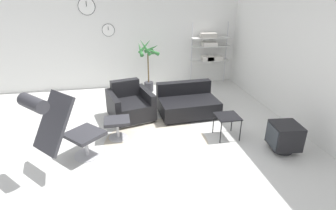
% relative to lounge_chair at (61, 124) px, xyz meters
% --- Properties ---
extents(ground_plane, '(12.00, 12.00, 0.00)m').
position_rel_lounge_chair_xyz_m(ground_plane, '(1.43, 0.48, -0.76)').
color(ground_plane, silver).
extents(wall_back, '(12.00, 0.09, 2.80)m').
position_rel_lounge_chair_xyz_m(wall_back, '(1.43, 3.74, 0.65)').
color(wall_back, silver).
rests_on(wall_back, ground_plane).
extents(wall_right, '(0.06, 12.00, 2.80)m').
position_rel_lounge_chair_xyz_m(wall_right, '(4.37, 0.48, 0.64)').
color(wall_right, silver).
rests_on(wall_right, ground_plane).
extents(round_rug, '(1.93, 1.93, 0.01)m').
position_rel_lounge_chair_xyz_m(round_rug, '(1.49, 0.46, -0.75)').
color(round_rug, '#BCB29E').
rests_on(round_rug, ground_plane).
extents(lounge_chair, '(1.12, 1.09, 1.30)m').
position_rel_lounge_chair_xyz_m(lounge_chair, '(0.00, 0.00, 0.00)').
color(lounge_chair, '#BCBCC1').
rests_on(lounge_chair, ground_plane).
extents(ottoman, '(0.47, 0.40, 0.39)m').
position_rel_lounge_chair_xyz_m(ottoman, '(0.80, 0.74, -0.47)').
color(ottoman, '#BCBCC1').
rests_on(ottoman, ground_plane).
extents(armchair_red, '(1.06, 1.08, 0.77)m').
position_rel_lounge_chair_xyz_m(armchair_red, '(1.09, 1.59, -0.47)').
color(armchair_red, silver).
rests_on(armchair_red, ground_plane).
extents(couch_low, '(1.30, 0.95, 0.68)m').
position_rel_lounge_chair_xyz_m(couch_low, '(2.36, 1.52, -0.51)').
color(couch_low, black).
rests_on(couch_low, ground_plane).
extents(side_table, '(0.42, 0.42, 0.44)m').
position_rel_lounge_chair_xyz_m(side_table, '(2.83, 0.39, -0.36)').
color(side_table, black).
rests_on(side_table, ground_plane).
extents(crt_television, '(0.51, 0.51, 0.51)m').
position_rel_lounge_chair_xyz_m(crt_television, '(3.61, -0.25, -0.48)').
color(crt_television, black).
rests_on(crt_television, ground_plane).
extents(potted_plant, '(0.60, 0.66, 1.46)m').
position_rel_lounge_chair_xyz_m(potted_plant, '(1.69, 3.19, 0.01)').
color(potted_plant, '#333338').
rests_on(potted_plant, ground_plane).
extents(shelf_unit, '(1.11, 0.28, 1.78)m').
position_rel_lounge_chair_xyz_m(shelf_unit, '(3.53, 3.46, 0.30)').
color(shelf_unit, '#BCBCC1').
rests_on(shelf_unit, ground_plane).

